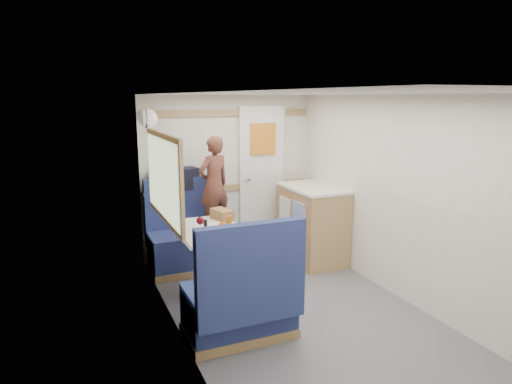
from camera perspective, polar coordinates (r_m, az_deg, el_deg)
name	(u,v)px	position (r m, az deg, el deg)	size (l,w,h in m)	color
floor	(318,330)	(4.14, 7.71, -16.77)	(4.50, 4.50, 0.00)	#515156
ceiling	(325,93)	(3.64, 8.60, 12.11)	(4.50, 4.50, 0.00)	silver
wall_back	(228,176)	(5.76, -3.47, 2.06)	(2.20, 0.02, 2.00)	silver
wall_left	(190,234)	(3.35, -8.28, -5.19)	(0.02, 4.50, 2.00)	silver
wall_right	(426,206)	(4.42, 20.44, -1.65)	(0.02, 4.50, 2.00)	silver
oak_trim_low	(229,187)	(5.77, -3.38, 0.57)	(2.15, 0.02, 0.08)	#946B43
oak_trim_high	(228,113)	(5.67, -3.50, 9.83)	(2.15, 0.02, 0.08)	#946B43
side_window	(163,178)	(4.25, -11.60, 1.77)	(0.04, 1.30, 0.72)	#B5BFA2
rear_door	(262,176)	(5.90, 0.76, 2.04)	(0.62, 0.12, 1.86)	white
dinette_table	(209,243)	(4.51, -5.85, -6.41)	(0.62, 0.92, 0.72)	white
bench_far	(188,244)	(5.39, -8.54, -6.41)	(0.90, 0.59, 1.05)	navy
bench_near	(241,305)	(3.85, -1.83, -13.92)	(0.90, 0.59, 1.05)	navy
ledge	(181,191)	(5.48, -9.40, 0.14)	(0.90, 0.14, 0.04)	#946B43
dome_light	(148,118)	(5.03, -13.36, 8.96)	(0.20, 0.20, 0.20)	white
galley_counter	(312,223)	(5.59, 6.98, -3.91)	(0.57, 0.92, 0.92)	#946B43
person	(214,184)	(5.20, -5.29, 0.97)	(0.40, 0.26, 1.10)	brown
duffel_bag	(175,179)	(5.44, -10.09, 1.60)	(0.52, 0.25, 0.25)	black
tray	(219,228)	(4.42, -4.65, -4.56)	(0.28, 0.37, 0.02)	white
orange_fruit	(223,226)	(4.33, -4.18, -4.23)	(0.08, 0.08, 0.08)	orange
cheese_block	(229,228)	(4.34, -3.40, -4.49)	(0.11, 0.06, 0.04)	#E8D186
wine_glass	(200,221)	(4.26, -6.98, -3.67)	(0.08, 0.08, 0.17)	white
tumbler_left	(197,237)	(4.05, -7.38, -5.56)	(0.06, 0.06, 0.10)	white
tumbler_mid	(182,216)	(4.75, -9.26, -2.93)	(0.07, 0.07, 0.11)	silver
beer_glass	(229,220)	(4.57, -3.38, -3.54)	(0.06, 0.06, 0.09)	#8C4C14
pepper_grinder	(205,225)	(4.43, -6.34, -4.07)	(0.04, 0.04, 0.09)	black
bread_loaf	(222,214)	(4.76, -4.26, -2.81)	(0.14, 0.26, 0.11)	brown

